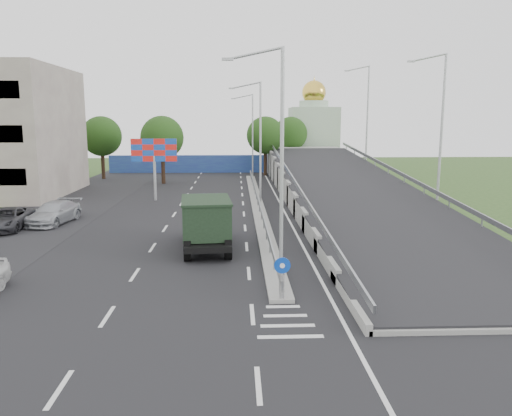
{
  "coord_description": "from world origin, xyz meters",
  "views": [
    {
      "loc": [
        -1.75,
        -16.43,
        7.09
      ],
      "look_at": [
        -0.66,
        11.29,
        2.2
      ],
      "focal_mm": 35.0,
      "sensor_mm": 36.0,
      "label": 1
    }
  ],
  "objects_px": {
    "sign_bollard": "(282,278)",
    "lamp_post_far": "(251,131)",
    "parked_car_d": "(54,213)",
    "church": "(313,132)",
    "parked_car_c": "(7,219)",
    "dump_truck": "(206,220)",
    "billboard": "(154,154)",
    "lamp_post_mid": "(258,136)",
    "lamp_post_near": "(278,149)"
  },
  "relations": [
    {
      "from": "sign_bollard",
      "to": "lamp_post_far",
      "type": "height_order",
      "value": "lamp_post_far"
    },
    {
      "from": "lamp_post_far",
      "to": "sign_bollard",
      "type": "bearing_deg",
      "value": -90.14
    },
    {
      "from": "lamp_post_far",
      "to": "dump_truck",
      "type": "height_order",
      "value": "lamp_post_far"
    },
    {
      "from": "lamp_post_mid",
      "to": "parked_car_c",
      "type": "relative_size",
      "value": 1.99
    },
    {
      "from": "billboard",
      "to": "parked_car_c",
      "type": "relative_size",
      "value": 1.09
    },
    {
      "from": "lamp_post_far",
      "to": "parked_car_d",
      "type": "height_order",
      "value": "lamp_post_far"
    },
    {
      "from": "lamp_post_near",
      "to": "dump_truck",
      "type": "height_order",
      "value": "lamp_post_near"
    },
    {
      "from": "billboard",
      "to": "parked_car_d",
      "type": "distance_m",
      "value": 11.79
    },
    {
      "from": "lamp_post_near",
      "to": "parked_car_d",
      "type": "relative_size",
      "value": 1.94
    },
    {
      "from": "parked_car_c",
      "to": "sign_bollard",
      "type": "bearing_deg",
      "value": -43.64
    },
    {
      "from": "sign_bollard",
      "to": "lamp_post_far",
      "type": "xyz_separation_m",
      "value": [
        0.11,
        43.83,
        4.77
      ]
    },
    {
      "from": "dump_truck",
      "to": "parked_car_c",
      "type": "xyz_separation_m",
      "value": [
        -13.36,
        5.31,
        -0.91
      ]
    },
    {
      "from": "parked_car_d",
      "to": "lamp_post_far",
      "type": "bearing_deg",
      "value": 71.04
    },
    {
      "from": "lamp_post_mid",
      "to": "dump_truck",
      "type": "bearing_deg",
      "value": -103.43
    },
    {
      "from": "lamp_post_mid",
      "to": "billboard",
      "type": "distance_m",
      "value": 9.47
    },
    {
      "from": "parked_car_c",
      "to": "church",
      "type": "bearing_deg",
      "value": 54.78
    },
    {
      "from": "lamp_post_mid",
      "to": "parked_car_d",
      "type": "bearing_deg",
      "value": -151.54
    },
    {
      "from": "sign_bollard",
      "to": "lamp_post_far",
      "type": "distance_m",
      "value": 44.08
    },
    {
      "from": "lamp_post_mid",
      "to": "parked_car_d",
      "type": "relative_size",
      "value": 1.94
    },
    {
      "from": "lamp_post_mid",
      "to": "church",
      "type": "xyz_separation_m",
      "value": [
        9.89,
        34.0,
        -0.5
      ]
    },
    {
      "from": "sign_bollard",
      "to": "billboard",
      "type": "relative_size",
      "value": 0.3
    },
    {
      "from": "church",
      "to": "lamp_post_near",
      "type": "bearing_deg",
      "value": -100.38
    },
    {
      "from": "church",
      "to": "parked_car_d",
      "type": "xyz_separation_m",
      "value": [
        -24.44,
        -41.89,
        -4.56
      ]
    },
    {
      "from": "lamp_post_near",
      "to": "billboard",
      "type": "relative_size",
      "value": 1.83
    },
    {
      "from": "sign_bollard",
      "to": "parked_car_c",
      "type": "relative_size",
      "value": 0.33
    },
    {
      "from": "parked_car_d",
      "to": "sign_bollard",
      "type": "bearing_deg",
      "value": -39.25
    },
    {
      "from": "lamp_post_mid",
      "to": "church",
      "type": "relative_size",
      "value": 0.73
    },
    {
      "from": "sign_bollard",
      "to": "lamp_post_near",
      "type": "relative_size",
      "value": 0.17
    },
    {
      "from": "lamp_post_near",
      "to": "billboard",
      "type": "distance_m",
      "value": 23.87
    },
    {
      "from": "church",
      "to": "billboard",
      "type": "relative_size",
      "value": 2.51
    },
    {
      "from": "lamp_post_far",
      "to": "billboard",
      "type": "xyz_separation_m",
      "value": [
        -9.11,
        -18.0,
        -1.62
      ]
    },
    {
      "from": "church",
      "to": "parked_car_d",
      "type": "height_order",
      "value": "church"
    },
    {
      "from": "lamp_post_far",
      "to": "dump_truck",
      "type": "xyz_separation_m",
      "value": [
        -3.59,
        -35.03,
        -4.19
      ]
    },
    {
      "from": "parked_car_c",
      "to": "parked_car_d",
      "type": "bearing_deg",
      "value": 33.77
    },
    {
      "from": "dump_truck",
      "to": "lamp_post_far",
      "type": "bearing_deg",
      "value": 78.99
    },
    {
      "from": "church",
      "to": "parked_car_c",
      "type": "height_order",
      "value": "church"
    },
    {
      "from": "church",
      "to": "parked_car_d",
      "type": "bearing_deg",
      "value": -120.26
    },
    {
      "from": "lamp_post_far",
      "to": "parked_car_d",
      "type": "distance_m",
      "value": 31.85
    },
    {
      "from": "church",
      "to": "billboard",
      "type": "distance_m",
      "value": 37.23
    },
    {
      "from": "billboard",
      "to": "parked_car_c",
      "type": "height_order",
      "value": "billboard"
    },
    {
      "from": "sign_bollard",
      "to": "lamp_post_mid",
      "type": "height_order",
      "value": "lamp_post_mid"
    },
    {
      "from": "lamp_post_mid",
      "to": "lamp_post_near",
      "type": "bearing_deg",
      "value": -90.0
    },
    {
      "from": "lamp_post_near",
      "to": "billboard",
      "type": "height_order",
      "value": "lamp_post_near"
    },
    {
      "from": "lamp_post_far",
      "to": "parked_car_c",
      "type": "height_order",
      "value": "lamp_post_far"
    },
    {
      "from": "dump_truck",
      "to": "lamp_post_near",
      "type": "bearing_deg",
      "value": -59.35
    },
    {
      "from": "church",
      "to": "lamp_post_far",
      "type": "bearing_deg",
      "value": -125.24
    },
    {
      "from": "parked_car_d",
      "to": "parked_car_c",
      "type": "bearing_deg",
      "value": -133.97
    },
    {
      "from": "lamp_post_mid",
      "to": "billboard",
      "type": "xyz_separation_m",
      "value": [
        -9.11,
        2.0,
        -1.62
      ]
    },
    {
      "from": "lamp_post_near",
      "to": "church",
      "type": "distance_m",
      "value": 54.9
    },
    {
      "from": "lamp_post_mid",
      "to": "dump_truck",
      "type": "relative_size",
      "value": 1.48
    }
  ]
}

